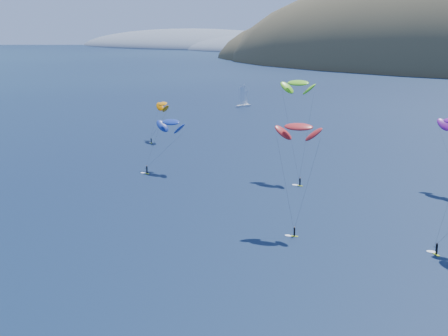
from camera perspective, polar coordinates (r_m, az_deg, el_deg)
name	(u,v)px	position (r m, az deg, el deg)	size (l,w,h in m)	color
headland	(209,49)	(937.27, -1.42, 10.80)	(460.00, 250.00, 60.00)	slate
sailboat	(243,105)	(288.96, 1.78, 5.82)	(8.84, 7.88, 10.55)	silver
kitesurfer_1	(163,104)	(207.19, -5.64, 5.86)	(9.01, 11.04, 14.35)	#ABC515
kitesurfer_3	(298,83)	(157.98, 6.79, 7.71)	(11.35, 12.24, 26.20)	#ABC515
kitesurfer_9	(299,127)	(116.89, 6.83, 3.74)	(9.01, 8.34, 21.91)	#ABC515
kitesurfer_10	(171,122)	(164.65, -4.90, 4.19)	(9.76, 10.42, 15.39)	#ABC515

